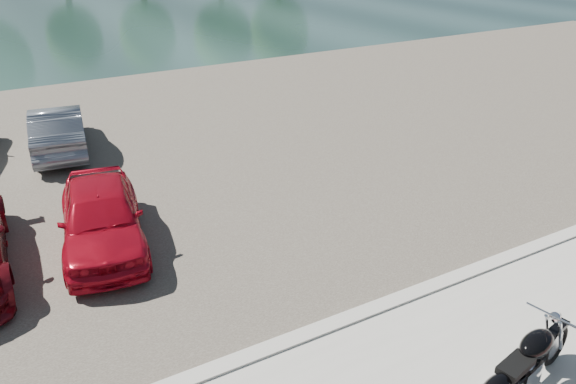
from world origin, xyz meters
The scene contains 6 objects.
kerb centered at (0.00, 2.00, 0.07)m, with size 60.00×0.30×0.14m, color #A3A099.
parking_lot centered at (0.00, 11.00, 0.02)m, with size 60.00×18.00×0.04m, color #413B34.
river centered at (0.00, 40.00, 0.00)m, with size 120.00×40.00×0.00m, color #1B322E.
motorcycle centered at (0.39, -0.49, 0.56)m, with size 2.31×0.86×1.05m.
car_4 centered at (-3.49, 6.41, 0.70)m, with size 1.56×3.87×1.32m, color #A90B1D.
car_9 centered at (-3.36, 12.30, 0.69)m, with size 1.38×3.95×1.30m, color slate.
Camera 1 is at (-5.07, -3.93, 5.99)m, focal length 35.00 mm.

